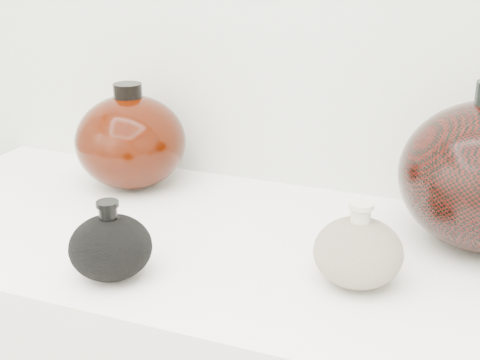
% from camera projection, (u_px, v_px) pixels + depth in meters
% --- Properties ---
extents(black_gourd_vase, '(0.12, 0.12, 0.11)m').
position_uv_depth(black_gourd_vase, '(111.00, 247.00, 0.87)').
color(black_gourd_vase, black).
rests_on(black_gourd_vase, display_counter).
extents(cream_gourd_vase, '(0.12, 0.12, 0.11)m').
position_uv_depth(cream_gourd_vase, '(358.00, 252.00, 0.85)').
color(cream_gourd_vase, '#BFA793').
rests_on(cream_gourd_vase, display_counter).
extents(left_round_pot, '(0.20, 0.20, 0.19)m').
position_uv_depth(left_round_pot, '(131.00, 141.00, 1.17)').
color(left_round_pot, black).
rests_on(left_round_pot, display_counter).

